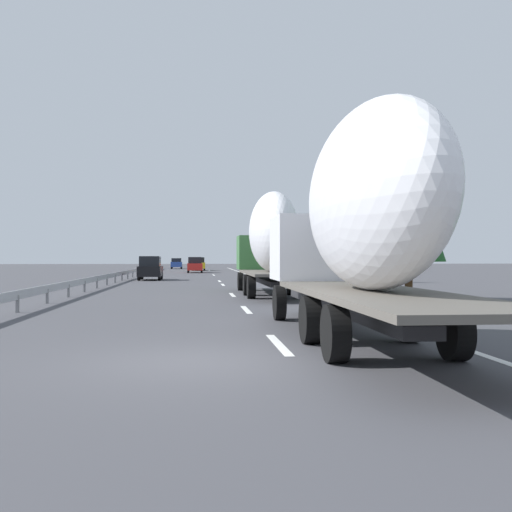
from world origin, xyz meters
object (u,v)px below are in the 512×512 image
object	(u,v)px
truck_trailing	(359,217)
road_sign	(272,254)
car_black_suv	(150,268)
car_red_compact	(195,265)
truck_lead	(270,240)
car_yellow_coupe	(199,264)
car_blue_sedan	(177,263)

from	to	relation	value
truck_trailing	road_sign	distance (m)	40.79
car_black_suv	car_red_compact	world-z (taller)	car_black_suv
truck_lead	car_red_compact	xyz separation A→B (m)	(45.85, 3.84, -1.74)
car_red_compact	road_sign	bearing A→B (deg)	-162.22
truck_trailing	road_sign	bearing A→B (deg)	-4.36
truck_trailing	car_black_suv	size ratio (longest dim) A/B	3.16
truck_trailing	car_black_suv	distance (m)	38.72
car_yellow_coupe	car_black_suv	size ratio (longest dim) A/B	1.02
truck_lead	road_sign	bearing A→B (deg)	-7.30
truck_lead	car_red_compact	world-z (taller)	truck_lead
truck_lead	car_black_suv	world-z (taller)	truck_lead
car_yellow_coupe	car_black_suv	distance (m)	36.99
truck_trailing	car_blue_sedan	xyz separation A→B (m)	(88.90, 7.00, -1.85)
car_yellow_coupe	car_red_compact	xyz separation A→B (m)	(-12.42, 0.48, 0.01)
truck_trailing	car_red_compact	distance (m)	62.46
car_yellow_coupe	road_sign	size ratio (longest dim) A/B	1.38
car_yellow_coupe	car_black_suv	bearing A→B (deg)	173.70
truck_trailing	car_red_compact	bearing A→B (deg)	3.53
truck_lead	car_yellow_coupe	size ratio (longest dim) A/B	2.85
car_yellow_coupe	road_sign	distance (m)	34.69
truck_lead	car_blue_sedan	world-z (taller)	truck_lead
car_blue_sedan	road_sign	world-z (taller)	road_sign
truck_lead	car_blue_sedan	bearing A→B (deg)	5.52
truck_trailing	car_yellow_coupe	xyz separation A→B (m)	(74.73, 3.36, -1.80)
car_black_suv	road_sign	xyz separation A→B (m)	(2.71, -10.52, 1.24)
truck_trailing	car_blue_sedan	size ratio (longest dim) A/B	3.12
truck_lead	car_black_suv	distance (m)	22.81
truck_lead	car_black_suv	size ratio (longest dim) A/B	2.91
car_blue_sedan	car_red_compact	world-z (taller)	car_red_compact
truck_lead	car_yellow_coupe	world-z (taller)	truck_lead
car_blue_sedan	car_red_compact	size ratio (longest dim) A/B	0.94
car_black_suv	car_blue_sedan	distance (m)	50.94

